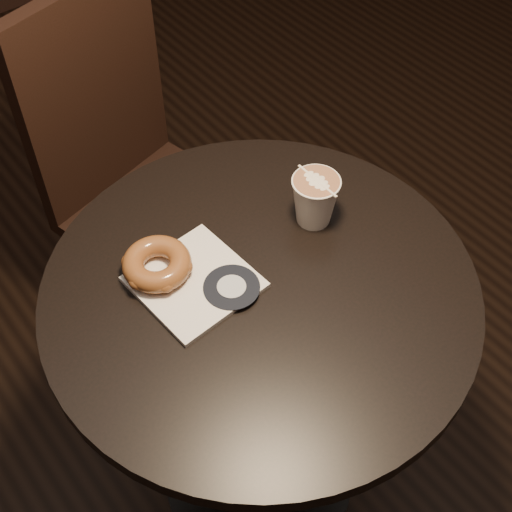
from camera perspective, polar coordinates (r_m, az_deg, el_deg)
name	(u,v)px	position (r m, az deg, el deg)	size (l,w,h in m)	color
cafe_table	(260,353)	(1.29, 0.30, -7.78)	(0.70, 0.70, 0.75)	black
chair	(131,167)	(1.67, -9.99, 7.03)	(0.45, 0.45, 0.94)	black
pastry_bag	(194,282)	(1.13, -4.95, -2.08)	(0.17, 0.17, 0.01)	white
doughnut	(157,264)	(1.13, -7.94, -0.63)	(0.11, 0.11, 0.04)	brown
latte_cup	(315,200)	(1.19, 4.72, 4.47)	(0.08, 0.08, 0.09)	white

